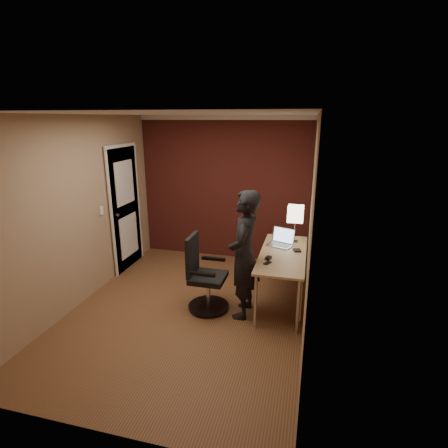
# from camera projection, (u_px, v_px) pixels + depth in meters

# --- Properties ---
(room) EXTENTS (4.00, 4.00, 4.00)m
(room) POSITION_uv_depth(u_px,v_px,m) (202.00, 186.00, 5.79)
(room) COLOR brown
(room) RESTS_ON ground
(desk) EXTENTS (0.60, 1.50, 0.73)m
(desk) POSITION_uv_depth(u_px,v_px,m) (288.00, 262.00, 4.67)
(desk) COLOR tan
(desk) RESTS_ON ground
(desk_lamp) EXTENTS (0.22, 0.22, 0.54)m
(desk_lamp) POSITION_uv_depth(u_px,v_px,m) (296.00, 214.00, 4.94)
(desk_lamp) COLOR silver
(desk_lamp) RESTS_ON desk
(laptop) EXTENTS (0.40, 0.36, 0.23)m
(laptop) POSITION_uv_depth(u_px,v_px,m) (281.00, 240.00, 4.94)
(laptop) COLOR silver
(laptop) RESTS_ON desk
(mouse) EXTENTS (0.08, 0.11, 0.03)m
(mouse) POSITION_uv_depth(u_px,v_px,m) (268.00, 258.00, 4.44)
(mouse) COLOR black
(mouse) RESTS_ON desk
(phone) EXTENTS (0.10, 0.13, 0.01)m
(phone) POSITION_uv_depth(u_px,v_px,m) (268.00, 263.00, 4.31)
(phone) COLOR black
(phone) RESTS_ON desk
(wallet) EXTENTS (0.12, 0.13, 0.02)m
(wallet) POSITION_uv_depth(u_px,v_px,m) (297.00, 250.00, 4.71)
(wallet) COLOR black
(wallet) RESTS_ON desk
(office_chair) EXTENTS (0.54, 0.55, 1.00)m
(office_chair) POSITION_uv_depth(u_px,v_px,m) (204.00, 278.00, 4.58)
(office_chair) COLOR black
(office_chair) RESTS_ON ground
(person) EXTENTS (0.39, 0.60, 1.64)m
(person) POSITION_uv_depth(u_px,v_px,m) (244.00, 255.00, 4.34)
(person) COLOR black
(person) RESTS_ON ground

